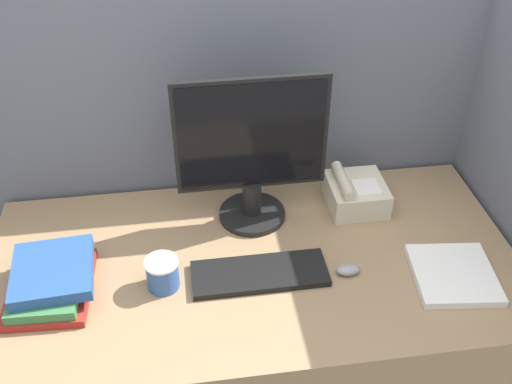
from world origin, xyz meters
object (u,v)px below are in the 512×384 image
(mouse, at_px, (348,270))
(coffee_cup, at_px, (163,274))
(book_stack, at_px, (51,281))
(monitor, at_px, (252,155))
(desk_telephone, at_px, (355,193))
(keyboard, at_px, (260,274))

(mouse, xyz_separation_m, coffee_cup, (-0.54, 0.03, 0.03))
(mouse, height_order, book_stack, book_stack)
(monitor, height_order, coffee_cup, monitor)
(desk_telephone, bearing_deg, coffee_cup, -156.07)
(mouse, relative_size, coffee_cup, 0.73)
(monitor, xyz_separation_m, desk_telephone, (0.35, 0.01, -0.19))
(keyboard, bearing_deg, book_stack, 177.72)
(mouse, distance_m, coffee_cup, 0.54)
(monitor, relative_size, keyboard, 1.25)
(mouse, bearing_deg, book_stack, 176.69)
(mouse, distance_m, desk_telephone, 0.34)
(mouse, relative_size, desk_telephone, 0.37)
(desk_telephone, bearing_deg, mouse, -108.97)
(keyboard, relative_size, book_stack, 1.32)
(coffee_cup, xyz_separation_m, desk_telephone, (0.65, 0.29, 0.00))
(monitor, bearing_deg, mouse, -51.68)
(keyboard, xyz_separation_m, mouse, (0.26, -0.03, 0.00))
(monitor, bearing_deg, desk_telephone, 1.15)
(desk_telephone, bearing_deg, monitor, -178.85)
(mouse, bearing_deg, coffee_cup, 177.12)
(keyboard, height_order, mouse, mouse)
(monitor, relative_size, book_stack, 1.66)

